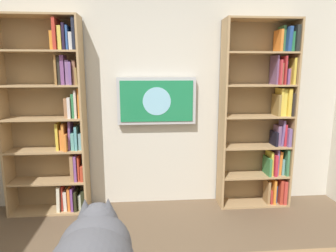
# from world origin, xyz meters

# --- Properties ---
(wall_back) EXTENTS (4.52, 0.06, 2.70)m
(wall_back) POSITION_xyz_m (0.00, -2.23, 1.35)
(wall_back) COLOR beige
(wall_back) RESTS_ON ground
(bookshelf_left) EXTENTS (0.81, 0.28, 2.11)m
(bookshelf_left) POSITION_xyz_m (-1.28, -2.06, 1.04)
(bookshelf_left) COLOR tan
(bookshelf_left) RESTS_ON ground
(bookshelf_right) EXTENTS (0.85, 0.28, 2.12)m
(bookshelf_right) POSITION_xyz_m (1.07, -2.06, 1.05)
(bookshelf_right) COLOR tan
(bookshelf_right) RESTS_ON ground
(wall_mounted_tv) EXTENTS (0.88, 0.07, 0.53)m
(wall_mounted_tv) POSITION_xyz_m (-0.04, -2.15, 1.23)
(wall_mounted_tv) COLOR #B7B7BC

